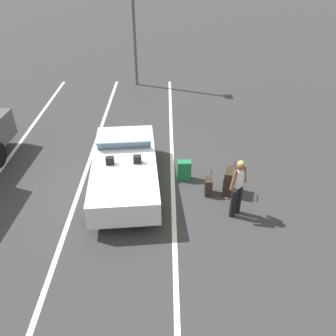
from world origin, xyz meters
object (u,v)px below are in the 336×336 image
at_px(traveler_person, 238,185).
at_px(suitcase_small_carryon, 208,186).
at_px(convertible_car, 125,166).
at_px(parking_lamp_post, 133,9).
at_px(suitcase_large_black, 230,182).
at_px(suitcase_medium_bright, 184,170).

bearing_deg(traveler_person, suitcase_small_carryon, -5.71).
relative_size(convertible_car, parking_lamp_post, 0.70).
bearing_deg(traveler_person, suitcase_large_black, -39.80).
bearing_deg(suitcase_medium_bright, suitcase_small_carryon, 40.77).
relative_size(convertible_car, suitcase_small_carryon, 5.75).
bearing_deg(traveler_person, convertible_car, 24.07).
height_order(suitcase_medium_bright, parking_lamp_post, parking_lamp_post).
bearing_deg(parking_lamp_post, convertible_car, -178.18).
bearing_deg(traveler_person, suitcase_medium_bright, -2.30).
bearing_deg(suitcase_small_carryon, convertible_car, -11.39).
height_order(traveler_person, parking_lamp_post, parking_lamp_post).
distance_m(convertible_car, parking_lamp_post, 8.89).
distance_m(suitcase_medium_bright, suitcase_small_carryon, 0.97).
distance_m(convertible_car, suitcase_medium_bright, 1.75).
xyz_separation_m(suitcase_medium_bright, suitcase_small_carryon, (-0.72, -0.64, -0.06)).
height_order(suitcase_large_black, suitcase_medium_bright, suitcase_large_black).
xyz_separation_m(suitcase_large_black, traveler_person, (-0.94, -0.01, 0.56)).
xyz_separation_m(convertible_car, traveler_person, (-1.43, -2.97, 0.34)).
bearing_deg(parking_lamp_post, suitcase_medium_bright, -166.42).
relative_size(suitcase_large_black, suitcase_medium_bright, 1.58).
xyz_separation_m(convertible_car, parking_lamp_post, (8.40, 0.27, 2.91)).
distance_m(traveler_person, parking_lamp_post, 10.66).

